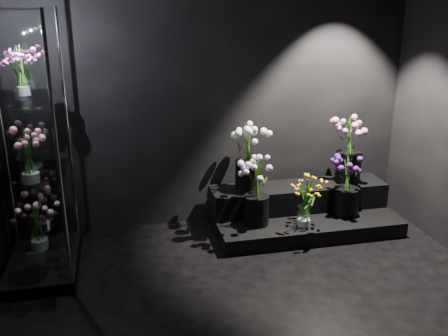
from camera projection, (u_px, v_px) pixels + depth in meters
name	position (u px, v px, depth m)	size (l,w,h in m)	color
floor	(272.00, 333.00, 3.52)	(4.00, 4.00, 0.00)	black
wall_back	(214.00, 89.00, 4.92)	(4.00, 4.00, 0.00)	black
display_riser	(301.00, 210.00, 5.15)	(1.84, 0.82, 0.41)	black
display_case	(28.00, 148.00, 4.03)	(0.60, 0.99, 2.18)	black
bouquet_orange_bells	(305.00, 202.00, 4.74)	(0.35, 0.35, 0.50)	white
bouquet_lilac	(257.00, 187.00, 4.75)	(0.37, 0.37, 0.67)	black
bouquet_purple	(347.00, 185.00, 4.99)	(0.40, 0.40, 0.61)	black
bouquet_cream_roses	(248.00, 152.00, 4.91)	(0.43, 0.43, 0.68)	black
bouquet_pink_roses	(350.00, 145.00, 5.14)	(0.51, 0.51, 0.70)	black
bouquet_case_pink	(28.00, 155.00, 3.90)	(0.38, 0.38, 0.43)	white
bouquet_case_magenta	(22.00, 70.00, 3.98)	(0.27, 0.27, 0.39)	white
bouquet_case_base_pink	(37.00, 221.00, 4.42)	(0.35, 0.35, 0.50)	white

